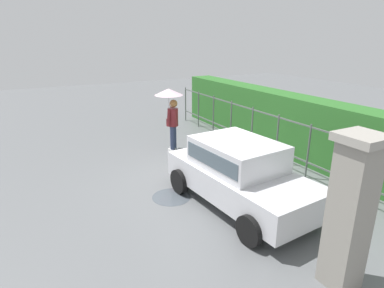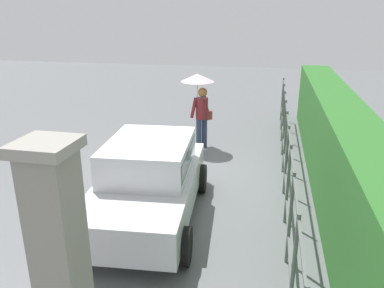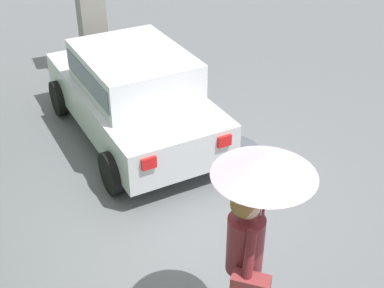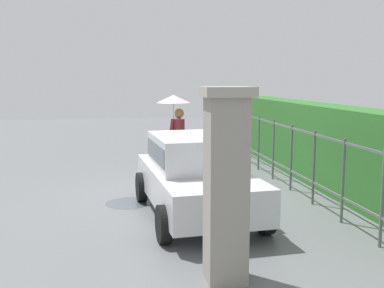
% 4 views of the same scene
% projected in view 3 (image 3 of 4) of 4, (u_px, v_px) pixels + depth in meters
% --- Properties ---
extents(ground_plane, '(40.00, 40.00, 0.00)m').
position_uv_depth(ground_plane, '(180.00, 183.00, 7.38)').
color(ground_plane, slate).
extents(car, '(3.85, 2.11, 1.48)m').
position_uv_depth(car, '(133.00, 91.00, 8.04)').
color(car, silver).
rests_on(car, ground).
extents(pedestrian, '(0.90, 0.90, 2.09)m').
position_uv_depth(pedestrian, '(255.00, 212.00, 4.51)').
color(pedestrian, '#2D3856').
rests_on(pedestrian, ground).
extents(gate_pillar, '(0.60, 0.60, 2.42)m').
position_uv_depth(gate_pillar, '(91.00, 9.00, 10.01)').
color(gate_pillar, gray).
rests_on(gate_pillar, ground).
extents(puddle_near, '(0.92, 0.92, 0.00)m').
position_uv_depth(puddle_near, '(231.00, 150.00, 8.11)').
color(puddle_near, '#4C545B').
rests_on(puddle_near, ground).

